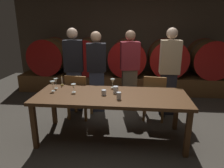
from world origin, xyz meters
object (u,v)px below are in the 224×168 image
wine_glass_far_right (113,81)px  cup_center (116,90)px  guest_far_left (74,69)px  cup_right (119,96)px  chair_left (78,95)px  cup_left (104,92)px  wine_glass_center_right (74,86)px  wine_barrel_center (127,57)px  candle_center (62,83)px  guest_far_right (169,72)px  wine_glass_far_left (56,81)px  chair_right (154,96)px  guest_center_right (130,70)px  wine_glass_center_left (53,84)px  dining_table (111,99)px  wine_barrel_right (167,58)px  wine_barrel_left (87,57)px  wine_barrel_far_right (208,58)px  wine_barrel_far_left (50,56)px

wine_glass_far_right → cup_center: bearing=-74.9°
guest_far_left → cup_right: size_ratio=16.14×
chair_left → cup_left: (0.58, -0.66, 0.29)m
chair_left → wine_glass_center_right: (0.09, -0.58, 0.35)m
wine_glass_far_right → wine_barrel_center: bearing=84.8°
chair_left → candle_center: (-0.21, -0.26, 0.30)m
guest_far_right → wine_glass_far_left: size_ratio=10.01×
chair_right → cup_center: chair_right is taller
chair_right → guest_center_right: (-0.48, 0.52, 0.36)m
candle_center → wine_glass_center_right: 0.44m
wine_glass_far_right → cup_left: size_ratio=1.91×
wine_barrel_center → wine_glass_center_left: 2.65m
dining_table → cup_left: size_ratio=29.10×
guest_center_right → wine_glass_center_right: size_ratio=11.99×
wine_barrel_right → guest_far_right: 1.45m
wine_glass_far_right → wine_barrel_left: bearing=113.2°
guest_far_right → cup_right: 1.53m
wine_barrel_center → wine_barrel_far_right: same height
wine_barrel_left → cup_left: bearing=-72.1°
wine_barrel_right → chair_right: bearing=-105.0°
guest_center_right → cup_left: bearing=62.9°
wine_barrel_far_left → wine_barrel_left: size_ratio=1.00×
wine_glass_center_right → wine_barrel_left: bearing=97.4°
wine_barrel_far_left → chair_right: wine_barrel_far_left is taller
wine_barrel_center → wine_barrel_right: (1.03, 0.00, 0.00)m
chair_left → cup_right: size_ratio=8.33×
chair_left → chair_right: same height
guest_far_left → cup_right: guest_far_left is taller
wine_barrel_left → candle_center: bearing=-89.5°
wine_barrel_left → cup_center: size_ratio=8.71×
wine_barrel_far_left → guest_far_left: bearing=-53.2°
guest_far_left → cup_center: (0.94, -0.98, -0.08)m
guest_far_right → wine_glass_center_left: bearing=26.8°
wine_glass_center_left → cup_right: size_ratio=1.59×
wine_glass_center_right → wine_barrel_right: bearing=53.2°
wine_barrel_right → guest_center_right: (-0.95, -1.25, -0.07)m
chair_right → cup_right: 1.12m
wine_barrel_far_right → cup_center: wine_barrel_far_right is taller
wine_barrel_center → wine_glass_center_right: (-0.78, -2.42, -0.08)m
wine_glass_center_left → wine_barrel_left: bearing=89.2°
wine_barrel_left → cup_right: (1.05, -2.66, -0.13)m
wine_barrel_far_left → wine_glass_center_right: (1.33, -2.42, -0.08)m
wine_barrel_far_left → wine_barrel_center: 2.12m
wine_barrel_far_right → chair_left: bearing=-148.0°
wine_glass_center_right → wine_glass_far_right: 0.67m
wine_glass_far_right → guest_far_left: bearing=140.9°
wine_glass_far_right → chair_right: bearing=24.6°
guest_far_right → cup_center: guest_far_right is taller
chair_right → cup_center: 0.97m
candle_center → wine_glass_far_right: (0.89, -0.01, 0.06)m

